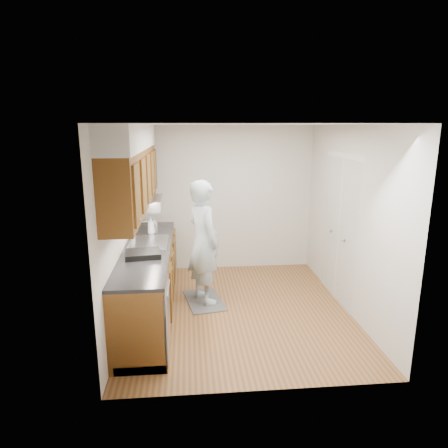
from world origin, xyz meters
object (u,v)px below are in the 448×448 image
object	(u,v)px
person	(203,234)
soap_bottle_b	(153,224)
soap_bottle_a	(151,225)
dish_rack	(143,254)
soap_bottle_c	(152,222)
soda_can	(154,229)
steel_can	(156,230)

from	to	relation	value
person	soap_bottle_b	distance (m)	0.94
person	soap_bottle_a	distance (m)	0.82
person	dish_rack	distance (m)	1.04
soap_bottle_a	soap_bottle_c	size ratio (longest dim) A/B	1.44
person	soap_bottle_a	xyz separation A→B (m)	(-0.75, 0.33, 0.06)
person	dish_rack	size ratio (longest dim) A/B	4.79
soap_bottle_b	dish_rack	size ratio (longest dim) A/B	0.43
person	soda_can	world-z (taller)	person
soap_bottle_b	person	bearing A→B (deg)	-38.23
person	soap_bottle_c	bearing A→B (deg)	19.86
soap_bottle_b	soap_bottle_c	size ratio (longest dim) A/B	0.94
soap_bottle_a	dish_rack	bearing A→B (deg)	-90.82
soap_bottle_b	soap_bottle_c	world-z (taller)	soap_bottle_c
person	dish_rack	xyz separation A→B (m)	(-0.76, -0.70, -0.04)
person	steel_can	xyz separation A→B (m)	(-0.69, 0.37, -0.02)
soap_bottle_a	soda_can	size ratio (longest dim) A/B	2.33
soap_bottle_b	steel_can	world-z (taller)	soap_bottle_b
soap_bottle_b	soap_bottle_c	distance (m)	0.11
soda_can	person	bearing A→B (deg)	-29.80
soap_bottle_c	soap_bottle_b	bearing A→B (deg)	-76.15
person	steel_can	size ratio (longest dim) A/B	18.58
soap_bottle_a	soda_can	bearing A→B (deg)	73.06
steel_can	dish_rack	size ratio (longest dim) A/B	0.26
soda_can	steel_can	xyz separation A→B (m)	(0.04, -0.04, -0.01)
soap_bottle_b	steel_can	distance (m)	0.22
steel_can	dish_rack	bearing A→B (deg)	-94.12
soda_can	dish_rack	size ratio (longest dim) A/B	0.28
person	soap_bottle_b	xyz separation A→B (m)	(-0.74, 0.58, 0.02)
soap_bottle_c	soda_can	world-z (taller)	soap_bottle_c
soap_bottle_c	dish_rack	distance (m)	1.39
person	steel_can	bearing A→B (deg)	33.39
soda_can	steel_can	world-z (taller)	soda_can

